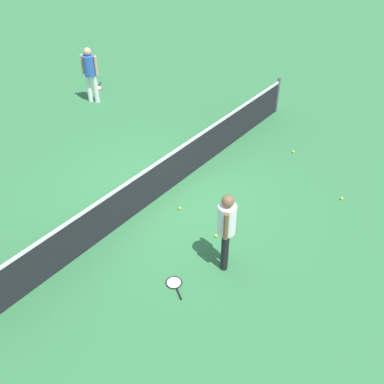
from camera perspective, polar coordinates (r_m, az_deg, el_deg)
ground_plane at (r=10.99m, az=-3.28°, el=-0.05°), size 40.00×40.00×0.00m
court_net at (r=10.68m, az=-3.37°, el=2.06°), size 10.09×0.09×1.07m
player_near_side at (r=8.62m, az=4.19°, el=-4.07°), size 0.49×0.47×1.70m
player_far_side at (r=14.70m, az=-12.23°, el=14.17°), size 0.45×0.51×1.70m
tennis_racket_near_player at (r=8.96m, az=-2.14°, el=-11.01°), size 0.45×0.59×0.03m
tennis_racket_far_player at (r=15.94m, az=-11.33°, el=12.28°), size 0.58×0.46×0.03m
tennis_ball_near_player at (r=9.83m, az=2.92°, el=-5.31°), size 0.07×0.07×0.07m
tennis_ball_by_net at (r=11.27m, az=17.66°, el=-0.76°), size 0.07×0.07×0.07m
tennis_ball_midcourt at (r=12.58m, az=12.16°, el=4.77°), size 0.07×0.07×0.07m
tennis_ball_baseline at (r=10.48m, az=-1.49°, el=-1.98°), size 0.07×0.07×0.07m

